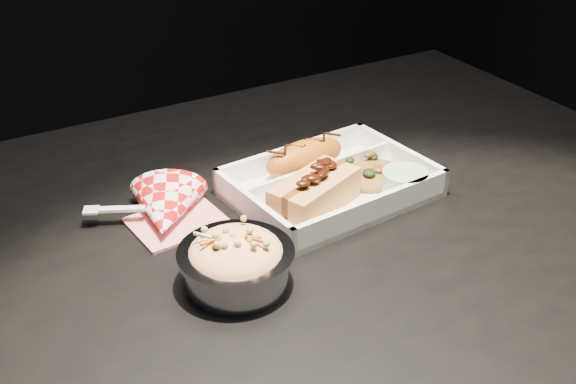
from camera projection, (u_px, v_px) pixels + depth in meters
The scene contains 8 objects.
dining_table at pixel (270, 279), 0.94m from camera, with size 1.20×0.80×0.75m.
food_tray at pixel (329, 187), 0.95m from camera, with size 0.26×0.20×0.04m.
fried_pastry at pixel (305, 157), 0.97m from camera, with size 0.12×0.05×0.05m, color #B95F12.
hotdog at pixel (315, 190), 0.89m from camera, with size 0.13×0.10×0.06m.
fried_rice_mound at pixel (373, 169), 0.96m from camera, with size 0.09×0.08×0.03m, color #9B662D.
cupcake_liner at pixel (405, 182), 0.93m from camera, with size 0.06×0.06×0.03m, color #ACC897.
foil_coleslaw_cup at pixel (236, 260), 0.77m from camera, with size 0.13×0.13×0.07m.
napkin_fork at pixel (166, 210), 0.88m from camera, with size 0.16×0.14×0.10m.
Camera 1 is at (-0.36, -0.67, 1.23)m, focal length 45.00 mm.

